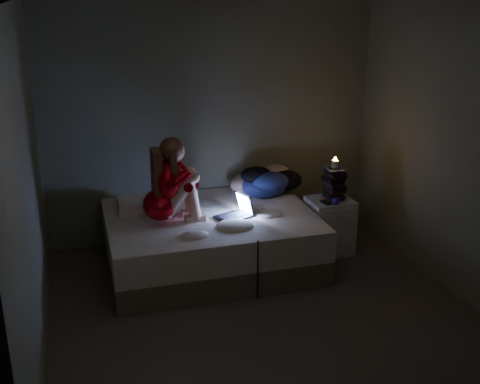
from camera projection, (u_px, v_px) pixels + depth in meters
name	position (u px, v px, depth m)	size (l,w,h in m)	color
floor	(267.00, 318.00, 5.10)	(3.60, 3.80, 0.02)	#373130
wall_back	(212.00, 122.00, 6.39)	(3.60, 0.02, 2.60)	#5F615A
wall_front	(394.00, 287.00, 2.93)	(3.60, 0.02, 2.60)	#5F615A
wall_left	(27.00, 195.00, 4.18)	(0.02, 3.80, 2.60)	#5F615A
wall_right	(467.00, 156.00, 5.13)	(0.02, 3.80, 2.60)	#5F615A
bed	(211.00, 240.00, 5.94)	(2.03, 1.52, 0.56)	#BDB6A7
pillow	(139.00, 204.00, 5.94)	(0.42, 0.30, 0.12)	white
woman	(159.00, 181.00, 5.52)	(0.51, 0.34, 0.83)	#76010A
laptop	(233.00, 206.00, 5.73)	(0.33, 0.24, 0.24)	black
clothes_pile	(264.00, 180.00, 6.34)	(0.56, 0.45, 0.34)	navy
nightstand	(329.00, 226.00, 6.25)	(0.44, 0.39, 0.59)	silver
book_stack	(334.00, 183.00, 6.10)	(0.19, 0.25, 0.36)	black
candle	(335.00, 162.00, 6.02)	(0.07, 0.07, 0.08)	beige
phone	(326.00, 203.00, 6.04)	(0.07, 0.14, 0.01)	black
blue_orb	(335.00, 201.00, 5.99)	(0.08, 0.08, 0.08)	#201F94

